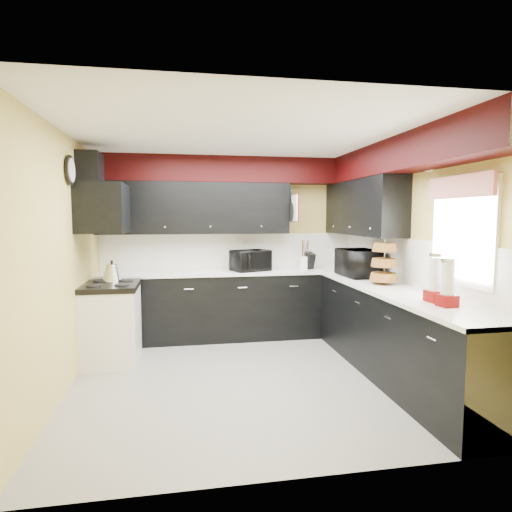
{
  "coord_description": "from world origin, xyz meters",
  "views": [
    {
      "loc": [
        -0.7,
        -4.33,
        1.69
      ],
      "look_at": [
        0.22,
        0.88,
        1.2
      ],
      "focal_mm": 30.0,
      "sensor_mm": 36.0,
      "label": 1
    }
  ],
  "objects_px": {
    "microwave": "(359,263)",
    "knife_block": "(309,261)",
    "toaster_oven": "(251,260)",
    "utensil_crock": "(305,263)",
    "kettle": "(112,272)"
  },
  "relations": [
    {
      "from": "microwave",
      "to": "kettle",
      "type": "relative_size",
      "value": 2.74
    },
    {
      "from": "toaster_oven",
      "to": "kettle",
      "type": "height_order",
      "value": "toaster_oven"
    },
    {
      "from": "microwave",
      "to": "knife_block",
      "type": "xyz_separation_m",
      "value": [
        -0.4,
        0.82,
        -0.05
      ]
    },
    {
      "from": "microwave",
      "to": "kettle",
      "type": "distance_m",
      "value": 3.03
    },
    {
      "from": "microwave",
      "to": "toaster_oven",
      "type": "bearing_deg",
      "value": 55.97
    },
    {
      "from": "knife_block",
      "to": "utensil_crock",
      "type": "bearing_deg",
      "value": 134.66
    },
    {
      "from": "kettle",
      "to": "knife_block",
      "type": "bearing_deg",
      "value": 11.65
    },
    {
      "from": "toaster_oven",
      "to": "microwave",
      "type": "relative_size",
      "value": 0.81
    },
    {
      "from": "toaster_oven",
      "to": "microwave",
      "type": "height_order",
      "value": "microwave"
    },
    {
      "from": "toaster_oven",
      "to": "utensil_crock",
      "type": "distance_m",
      "value": 0.8
    },
    {
      "from": "microwave",
      "to": "knife_block",
      "type": "bearing_deg",
      "value": 23.93
    },
    {
      "from": "microwave",
      "to": "utensil_crock",
      "type": "height_order",
      "value": "microwave"
    },
    {
      "from": "toaster_oven",
      "to": "kettle",
      "type": "xyz_separation_m",
      "value": [
        -1.76,
        -0.49,
        -0.06
      ]
    },
    {
      "from": "toaster_oven",
      "to": "knife_block",
      "type": "relative_size",
      "value": 2.1
    },
    {
      "from": "knife_block",
      "to": "kettle",
      "type": "distance_m",
      "value": 2.67
    }
  ]
}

